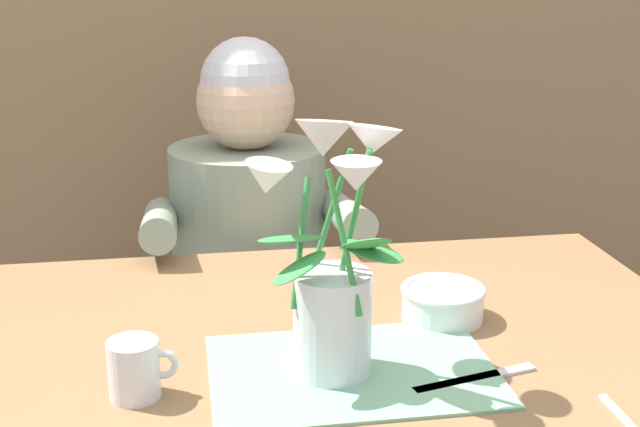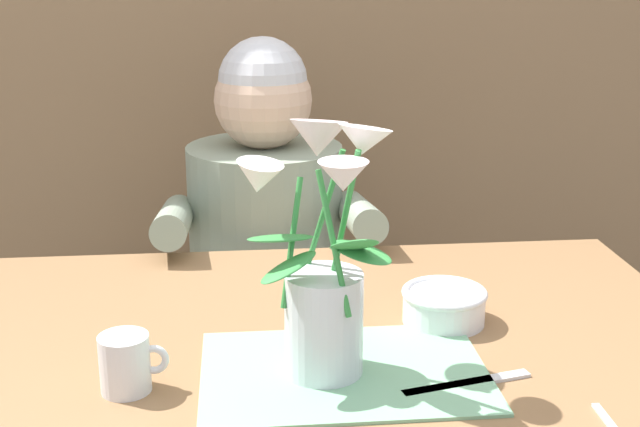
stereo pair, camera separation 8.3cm
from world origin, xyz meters
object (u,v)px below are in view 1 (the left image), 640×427
seated_person (251,293)px  flower_vase (331,270)px  ceramic_mug (135,369)px  ceramic_bowl (443,301)px  dinner_knife (475,379)px

seated_person → flower_vase: 0.82m
seated_person → ceramic_mug: (-0.21, -0.77, 0.22)m
seated_person → ceramic_bowl: (0.26, -0.59, 0.21)m
ceramic_bowl → seated_person: bearing=114.0°
flower_vase → ceramic_mug: (-0.27, -0.02, -0.11)m
ceramic_mug → flower_vase: bearing=5.0°
seated_person → ceramic_bowl: 0.68m
seated_person → flower_vase: bearing=-87.1°
dinner_knife → ceramic_mug: 0.46m
flower_vase → dinner_knife: 0.25m
seated_person → dinner_knife: size_ratio=5.97×
seated_person → ceramic_bowl: bearing=-67.2°
flower_vase → seated_person: bearing=94.1°
ceramic_bowl → ceramic_mug: bearing=-159.5°
dinner_knife → ceramic_mug: size_ratio=2.04×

